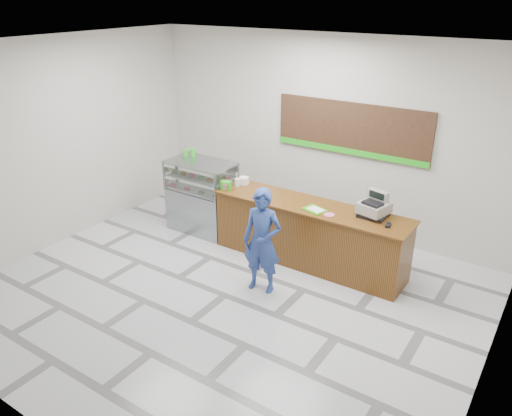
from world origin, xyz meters
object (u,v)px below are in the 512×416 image
Objects in this scene: cash_register at (374,207)px; customer at (262,241)px; display_case at (202,196)px; sales_counter at (309,234)px; serving_tray at (315,210)px.

customer is at bearing -119.89° from cash_register.
customer reaches higher than display_case.
serving_tray is at bearing -42.96° from sales_counter.
sales_counter is at bearing 0.00° from display_case.
sales_counter is at bearing 153.65° from serving_tray.
cash_register is at bearing 36.23° from customer.
customer is (-1.18, -1.25, -0.37)m from cash_register.
display_case is 3.41× the size of serving_tray.
sales_counter is 2.23m from display_case.
sales_counter is 1.19m from cash_register.
serving_tray is (0.15, -0.14, 0.52)m from sales_counter.
display_case reaches higher than sales_counter.
cash_register is at bearing 9.42° from sales_counter.
serving_tray is 1.03m from customer.
serving_tray is (2.37, -0.14, 0.36)m from display_case.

